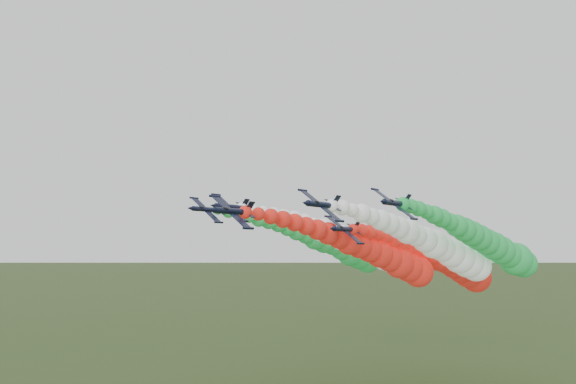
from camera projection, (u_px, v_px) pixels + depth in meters
name	position (u px, v px, depth m)	size (l,w,h in m)	color
jet_lead	(379.00, 255.00, 114.07)	(13.93, 62.94, 16.99)	black
jet_inner_left	(356.00, 245.00, 130.86)	(13.84, 62.85, 16.90)	black
jet_inner_right	(443.00, 249.00, 116.91)	(13.97, 62.97, 17.02)	black
jet_outer_left	(333.00, 246.00, 139.94)	(13.95, 62.95, 17.00)	black
jet_outer_right	(493.00, 246.00, 119.77)	(13.75, 62.76, 16.80)	black
jet_trail	(449.00, 264.00, 132.72)	(14.38, 63.38, 17.43)	black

